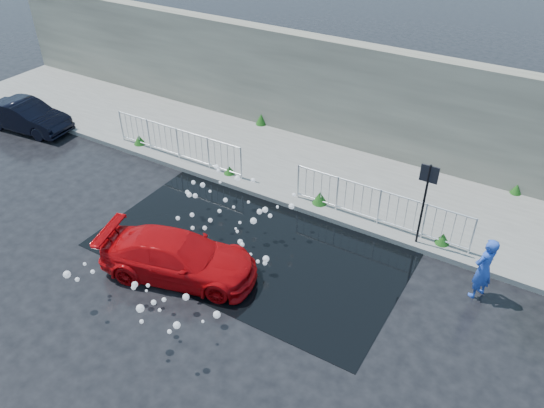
{
  "coord_description": "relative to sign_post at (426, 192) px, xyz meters",
  "views": [
    {
      "loc": [
        6.58,
        -8.21,
        8.95
      ],
      "look_at": [
        0.67,
        1.59,
        1.0
      ],
      "focal_mm": 35.0,
      "sensor_mm": 36.0,
      "label": 1
    }
  ],
  "objects": [
    {
      "name": "water_spray",
      "position": [
        -4.43,
        -3.13,
        -1.0
      ],
      "size": [
        3.46,
        5.67,
        1.01
      ],
      "color": "white",
      "rests_on": "ground"
    },
    {
      "name": "sign_post",
      "position": [
        0.0,
        0.0,
        0.0
      ],
      "size": [
        0.45,
        0.06,
        2.5
      ],
      "color": "black",
      "rests_on": "ground"
    },
    {
      "name": "ground",
      "position": [
        -4.2,
        -3.1,
        -1.72
      ],
      "size": [
        90.0,
        90.0,
        0.0
      ],
      "primitive_type": "plane",
      "color": "black",
      "rests_on": "ground"
    },
    {
      "name": "railing_right",
      "position": [
        -1.2,
        0.25,
        -0.99
      ],
      "size": [
        5.05,
        0.05,
        1.1
      ],
      "color": "silver",
      "rests_on": "pavement"
    },
    {
      "name": "puddle",
      "position": [
        -3.7,
        -2.1,
        -1.72
      ],
      "size": [
        8.0,
        5.0,
        0.01
      ],
      "primitive_type": "cube",
      "color": "black",
      "rests_on": "ground"
    },
    {
      "name": "curb",
      "position": [
        -4.2,
        -0.1,
        -1.64
      ],
      "size": [
        30.0,
        0.25,
        0.16
      ],
      "primitive_type": "cube",
      "color": "slate",
      "rests_on": "ground"
    },
    {
      "name": "dark_car",
      "position": [
        -14.44,
        -0.77,
        -1.17
      ],
      "size": [
        3.49,
        1.54,
        1.11
      ],
      "primitive_type": "imported",
      "rotation": [
        0.0,
        0.0,
        1.68
      ],
      "color": "black",
      "rests_on": "ground"
    },
    {
      "name": "railing_left",
      "position": [
        -8.2,
        0.25,
        -0.99
      ],
      "size": [
        5.05,
        0.05,
        1.1
      ],
      "color": "silver",
      "rests_on": "pavement"
    },
    {
      "name": "retaining_wall",
      "position": [
        -4.2,
        4.1,
        0.18
      ],
      "size": [
        30.0,
        0.6,
        3.5
      ],
      "primitive_type": "cube",
      "color": "#605D51",
      "rests_on": "pavement"
    },
    {
      "name": "pavement",
      "position": [
        -4.2,
        1.9,
        -1.65
      ],
      "size": [
        30.0,
        4.0,
        0.15
      ],
      "primitive_type": "cube",
      "color": "slate",
      "rests_on": "ground"
    },
    {
      "name": "weeds",
      "position": [
        -4.46,
        1.51,
        -1.4
      ],
      "size": [
        12.17,
        3.93,
        0.42
      ],
      "color": "#174512",
      "rests_on": "pavement"
    },
    {
      "name": "person",
      "position": [
        1.83,
        -1.01,
        -0.9
      ],
      "size": [
        0.63,
        0.72,
        1.65
      ],
      "primitive_type": "imported",
      "rotation": [
        0.0,
        0.0,
        -2.06
      ],
      "color": "blue",
      "rests_on": "ground"
    },
    {
      "name": "red_car",
      "position": [
        -4.63,
        -4.07,
        -1.16
      ],
      "size": [
        4.15,
        2.58,
        1.12
      ],
      "primitive_type": "imported",
      "rotation": [
        0.0,
        0.0,
        1.85
      ],
      "color": "#B5070A",
      "rests_on": "ground"
    }
  ]
}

